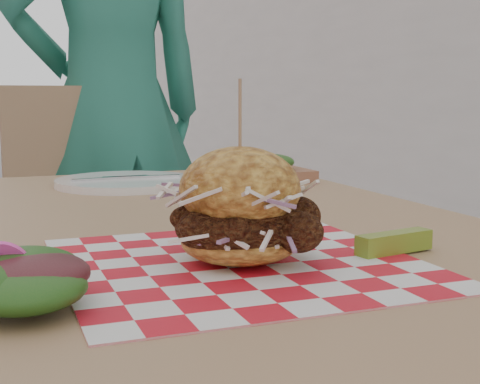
{
  "coord_description": "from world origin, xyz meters",
  "views": [
    {
      "loc": [
        -0.09,
        -0.64,
        0.92
      ],
      "look_at": [
        0.15,
        -0.01,
        0.82
      ],
      "focal_mm": 50.0,
      "sensor_mm": 36.0,
      "label": 1
    }
  ],
  "objects_px": {
    "patio_table": "(181,274)",
    "patio_chair": "(82,227)",
    "diner": "(112,108)",
    "sandwich": "(240,212)"
  },
  "relations": [
    {
      "from": "diner",
      "to": "patio_chair",
      "type": "distance_m",
      "value": 0.39
    },
    {
      "from": "patio_table",
      "to": "sandwich",
      "type": "bearing_deg",
      "value": -92.21
    },
    {
      "from": "diner",
      "to": "patio_chair",
      "type": "bearing_deg",
      "value": 43.59
    },
    {
      "from": "patio_table",
      "to": "sandwich",
      "type": "height_order",
      "value": "sandwich"
    },
    {
      "from": "patio_table",
      "to": "patio_chair",
      "type": "bearing_deg",
      "value": 90.42
    },
    {
      "from": "diner",
      "to": "sandwich",
      "type": "relative_size",
      "value": 9.46
    },
    {
      "from": "patio_chair",
      "to": "diner",
      "type": "bearing_deg",
      "value": 48.21
    },
    {
      "from": "patio_table",
      "to": "diner",
      "type": "bearing_deg",
      "value": 84.34
    },
    {
      "from": "diner",
      "to": "patio_table",
      "type": "distance_m",
      "value": 1.2
    },
    {
      "from": "diner",
      "to": "patio_table",
      "type": "bearing_deg",
      "value": 75.41
    }
  ]
}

